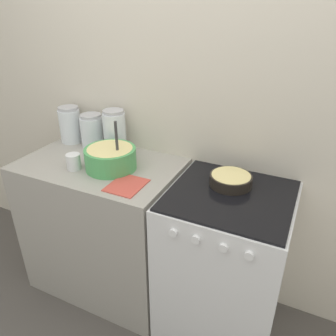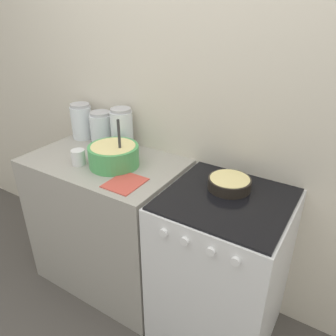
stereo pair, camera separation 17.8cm
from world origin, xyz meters
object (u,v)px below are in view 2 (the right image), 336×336
(stove, at_px, (220,269))
(storage_jar_left, at_px, (82,123))
(baking_pan, at_px, (229,183))
(mixing_bowl, at_px, (114,154))
(storage_jar_middle, at_px, (102,130))
(storage_jar_right, at_px, (122,132))
(tin_can, at_px, (78,157))

(stove, relative_size, storage_jar_left, 3.83)
(stove, distance_m, baking_pan, 0.50)
(mixing_bowl, relative_size, storage_jar_middle, 1.35)
(storage_jar_right, bearing_deg, baking_pan, -8.58)
(baking_pan, bearing_deg, mixing_bowl, -170.91)
(stove, height_order, storage_jar_middle, storage_jar_middle)
(mixing_bowl, height_order, tin_can, mixing_bowl)
(storage_jar_left, xyz_separation_m, tin_can, (0.29, -0.33, -0.06))
(storage_jar_right, bearing_deg, mixing_bowl, -62.37)
(storage_jar_left, xyz_separation_m, storage_jar_middle, (0.18, 0.00, -0.01))
(storage_jar_middle, height_order, storage_jar_right, storage_jar_right)
(tin_can, bearing_deg, storage_jar_left, 131.58)
(storage_jar_left, bearing_deg, mixing_bowl, -25.50)
(stove, xyz_separation_m, storage_jar_left, (-1.18, 0.21, 0.57))
(mixing_bowl, xyz_separation_m, storage_jar_middle, (-0.30, 0.23, 0.02))
(mixing_bowl, distance_m, baking_pan, 0.68)
(mixing_bowl, xyz_separation_m, baking_pan, (0.67, 0.11, -0.04))
(stove, height_order, tin_can, tin_can)
(storage_jar_right, bearing_deg, tin_can, -101.74)
(baking_pan, bearing_deg, tin_can, -166.48)
(storage_jar_right, height_order, tin_can, storage_jar_right)
(storage_jar_middle, bearing_deg, baking_pan, -7.02)
(storage_jar_left, height_order, storage_jar_right, storage_jar_right)
(baking_pan, bearing_deg, storage_jar_right, 171.42)
(mixing_bowl, xyz_separation_m, storage_jar_left, (-0.48, 0.23, 0.03))
(storage_jar_middle, bearing_deg, storage_jar_right, 0.00)
(baking_pan, height_order, storage_jar_left, storage_jar_left)
(storage_jar_right, xyz_separation_m, tin_can, (-0.07, -0.33, -0.07))
(stove, relative_size, baking_pan, 4.21)
(mixing_bowl, relative_size, storage_jar_left, 1.20)
(baking_pan, height_order, storage_jar_right, storage_jar_right)
(baking_pan, relative_size, storage_jar_right, 0.82)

